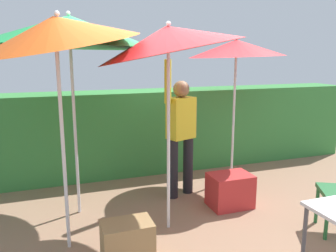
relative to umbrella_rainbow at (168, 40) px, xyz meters
name	(u,v)px	position (x,y,z in m)	size (l,w,h in m)	color
ground_plane	(176,222)	(0.13, 0.10, -2.08)	(24.00, 24.00, 0.00)	#937056
hedge_row	(135,131)	(0.13, 2.08, -1.41)	(8.00, 0.70, 1.36)	#38843D
umbrella_rainbow	(168,40)	(0.00, 0.00, 0.00)	(1.56, 1.54, 2.40)	silver
umbrella_orange	(57,31)	(-1.08, -0.05, 0.05)	(1.52, 1.49, 2.45)	silver
umbrella_yellow	(69,31)	(-0.92, 0.75, 0.11)	(2.01, 2.00, 2.41)	silver
umbrella_navy	(236,49)	(1.44, 1.12, -0.06)	(1.42, 1.41, 2.20)	silver
person_vendor	(181,130)	(0.47, 0.84, -1.15)	(0.55, 0.33, 1.88)	black
cooler_box	(230,190)	(0.94, 0.29, -1.87)	(0.54, 0.39, 0.43)	red
crate_cardboard	(127,242)	(-0.57, -0.46, -1.89)	(0.48, 0.32, 0.39)	#9E7A4C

